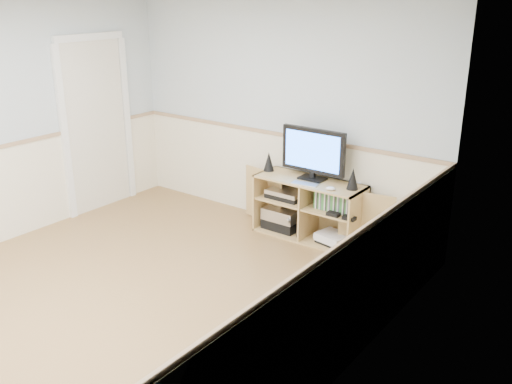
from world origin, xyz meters
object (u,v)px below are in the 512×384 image
Objects in this scene: media_cabinet at (312,207)px; game_consoles at (332,238)px; keyboard at (305,184)px; monitor at (313,152)px.

game_consoles is (0.31, -0.07, -0.26)m from media_cabinet.
keyboard is (0.03, -0.19, 0.32)m from media_cabinet.
monitor is (0.00, -0.01, 0.62)m from media_cabinet.
monitor is 0.93m from game_consoles.
keyboard is (0.03, -0.19, -0.29)m from monitor.
monitor is at bearing 168.78° from game_consoles.
monitor is 2.66× the size of keyboard.
keyboard is at bearing -82.13° from monitor.
game_consoles is at bearing -12.24° from media_cabinet.
media_cabinet is 0.41m from game_consoles.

